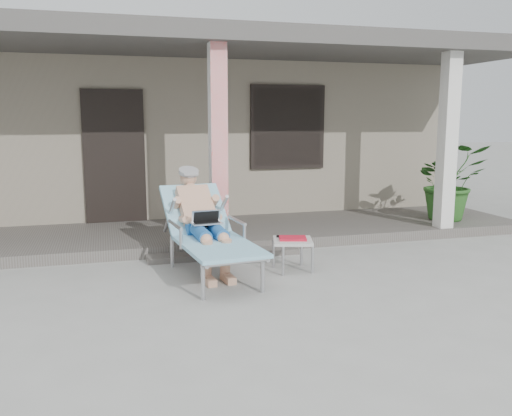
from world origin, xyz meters
name	(u,v)px	position (x,y,z in m)	size (l,w,h in m)	color
ground	(264,303)	(0.00, 0.00, 0.00)	(60.00, 60.00, 0.00)	#9E9E99
house	(175,125)	(0.00, 6.50, 1.67)	(10.40, 5.40, 3.30)	gray
porch_deck	(208,234)	(0.00, 3.00, 0.07)	(10.00, 2.00, 0.15)	#605B56
porch_overhang	(206,48)	(0.00, 2.95, 2.79)	(10.00, 2.30, 2.85)	silver
porch_step	(224,254)	(0.00, 1.85, 0.04)	(2.00, 0.30, 0.07)	#605B56
lounger	(205,206)	(-0.36, 1.24, 0.79)	(0.95, 2.03, 1.29)	#B7B7BC
side_table	(293,242)	(0.65, 1.01, 0.34)	(0.56, 0.56, 0.41)	beige
potted_palm	(449,182)	(3.96, 2.69, 0.77)	(1.12, 0.97, 1.24)	#26591E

